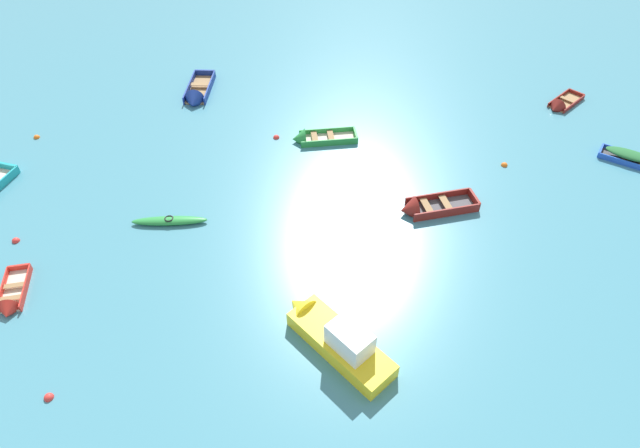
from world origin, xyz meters
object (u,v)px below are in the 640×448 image
at_px(motor_launch_yellow_near_right, 334,336).
at_px(rowboat_blue_back_row_left, 640,161).
at_px(mooring_buoy_central, 37,138).
at_px(mooring_buoy_between_boats_left, 504,165).
at_px(mooring_buoy_midfield, 49,398).
at_px(rowboat_maroon_back_row_center, 424,208).
at_px(rowboat_maroon_cluster_outer, 559,106).
at_px(mooring_buoy_trailing, 276,138).
at_px(kayak_green_distant_center, 169,221).
at_px(rowboat_green_center, 311,138).
at_px(rowboat_red_near_left, 11,301).
at_px(mooring_buoy_near_foreground, 16,241).
at_px(rowboat_deep_blue_near_camera, 196,96).

xyz_separation_m(motor_launch_yellow_near_right, rowboat_blue_back_row_left, (14.15, 15.03, -0.28)).
relative_size(mooring_buoy_central, mooring_buoy_between_boats_left, 0.98).
xyz_separation_m(motor_launch_yellow_near_right, mooring_buoy_midfield, (-9.72, -4.49, -0.55)).
xyz_separation_m(rowboat_maroon_back_row_center, mooring_buoy_midfield, (-12.57, -13.11, -0.22)).
xyz_separation_m(rowboat_maroon_cluster_outer, mooring_buoy_trailing, (-16.55, -7.00, -0.13)).
distance_m(kayak_green_distant_center, rowboat_maroon_cluster_outer, 24.81).
height_order(rowboat_maroon_back_row_center, mooring_buoy_central, rowboat_maroon_back_row_center).
relative_size(mooring_buoy_between_boats_left, mooring_buoy_trailing, 0.99).
height_order(mooring_buoy_central, mooring_buoy_midfield, mooring_buoy_midfield).
distance_m(rowboat_green_center, mooring_buoy_central, 16.14).
height_order(rowboat_maroon_cluster_outer, mooring_buoy_midfield, rowboat_maroon_cluster_outer).
xyz_separation_m(rowboat_green_center, kayak_green_distant_center, (-5.19, -8.26, -0.01)).
xyz_separation_m(mooring_buoy_central, mooring_buoy_between_boats_left, (26.76, 3.13, 0.00)).
height_order(rowboat_blue_back_row_left, mooring_buoy_trailing, rowboat_blue_back_row_left).
height_order(rowboat_blue_back_row_left, mooring_buoy_midfield, rowboat_blue_back_row_left).
relative_size(motor_launch_yellow_near_right, rowboat_blue_back_row_left, 1.42).
relative_size(kayak_green_distant_center, rowboat_blue_back_row_left, 1.03).
xyz_separation_m(rowboat_red_near_left, kayak_green_distant_center, (4.49, 6.04, 0.01)).
bearing_deg(rowboat_maroon_cluster_outer, motor_launch_yellow_near_right, -117.33).
distance_m(rowboat_maroon_cluster_outer, mooring_buoy_central, 31.91).
xyz_separation_m(rowboat_blue_back_row_left, mooring_buoy_central, (-34.00, -4.82, -0.27)).
distance_m(rowboat_maroon_cluster_outer, rowboat_blue_back_row_left, 6.37).
xyz_separation_m(rowboat_green_center, mooring_buoy_near_foreground, (-11.80, -10.96, -0.18)).
height_order(rowboat_blue_back_row_left, mooring_buoy_central, rowboat_blue_back_row_left).
bearing_deg(mooring_buoy_trailing, rowboat_red_near_left, -118.18).
bearing_deg(mooring_buoy_near_foreground, rowboat_green_center, 42.89).
bearing_deg(mooring_buoy_central, mooring_buoy_midfield, -55.44).
height_order(rowboat_green_center, kayak_green_distant_center, rowboat_green_center).
bearing_deg(motor_launch_yellow_near_right, mooring_buoy_midfield, -155.21).
height_order(rowboat_green_center, rowboat_maroon_back_row_center, rowboat_maroon_back_row_center).
distance_m(rowboat_maroon_back_row_center, mooring_buoy_trailing, 10.06).
bearing_deg(mooring_buoy_central, kayak_green_distant_center, -25.72).
relative_size(kayak_green_distant_center, mooring_buoy_midfield, 10.31).
bearing_deg(kayak_green_distant_center, rowboat_maroon_back_row_center, 16.35).
bearing_deg(mooring_buoy_between_boats_left, rowboat_deep_blue_near_camera, 171.10).
relative_size(rowboat_red_near_left, mooring_buoy_between_boats_left, 8.17).
bearing_deg(mooring_buoy_midfield, motor_launch_yellow_near_right, 24.79).
xyz_separation_m(rowboat_red_near_left, mooring_buoy_midfield, (3.97, -3.53, -0.16)).
bearing_deg(rowboat_maroon_back_row_center, rowboat_red_near_left, -149.92).
height_order(rowboat_red_near_left, mooring_buoy_midfield, rowboat_red_near_left).
bearing_deg(rowboat_blue_back_row_left, kayak_green_distant_center, -156.93).
bearing_deg(rowboat_maroon_back_row_center, rowboat_maroon_cluster_outer, 56.75).
distance_m(rowboat_deep_blue_near_camera, kayak_green_distant_center, 11.69).
bearing_deg(motor_launch_yellow_near_right, mooring_buoy_between_boats_left, 62.63).
height_order(rowboat_maroon_back_row_center, mooring_buoy_between_boats_left, rowboat_maroon_back_row_center).
bearing_deg(mooring_buoy_near_foreground, mooring_buoy_between_boats_left, 25.76).
xyz_separation_m(mooring_buoy_central, mooring_buoy_trailing, (13.76, 3.00, 0.00)).
bearing_deg(motor_launch_yellow_near_right, mooring_buoy_near_foreground, 171.45).
distance_m(mooring_buoy_between_boats_left, mooring_buoy_trailing, 13.01).
height_order(rowboat_green_center, mooring_buoy_midfield, rowboat_green_center).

